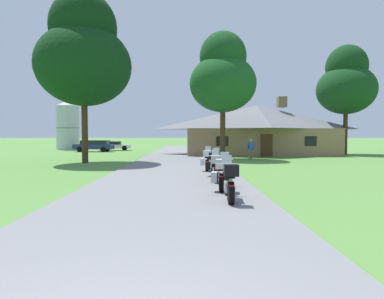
{
  "coord_description": "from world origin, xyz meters",
  "views": [
    {
      "loc": [
        0.67,
        -2.48,
        1.99
      ],
      "look_at": [
        1.01,
        18.63,
        1.09
      ],
      "focal_mm": 30.85,
      "sensor_mm": 36.0,
      "label": 1
    }
  ],
  "objects_px": {
    "motorcycle_yellow_farthest_in_row": "(207,160)",
    "tree_by_lodge_front": "(223,76)",
    "motorcycle_red_fourth_in_row": "(214,164)",
    "parked_white_sedan_far_left": "(115,146)",
    "tree_right_of_lodge": "(346,83)",
    "motorcycle_yellow_nearest_to_camera": "(229,182)",
    "parked_navy_suv_far_left": "(94,145)",
    "metal_silo_distant": "(68,125)",
    "motorcycle_black_second_in_row": "(223,174)",
    "motorcycle_yellow_third_in_row": "(216,168)",
    "tree_left_near": "(84,54)",
    "bystander_blue_shirt_near_lodge": "(251,148)"
  },
  "relations": [
    {
      "from": "tree_by_lodge_front",
      "to": "motorcycle_red_fourth_in_row",
      "type": "bearing_deg",
      "value": -98.19
    },
    {
      "from": "motorcycle_red_fourth_in_row",
      "to": "metal_silo_distant",
      "type": "bearing_deg",
      "value": 130.24
    },
    {
      "from": "motorcycle_yellow_third_in_row",
      "to": "metal_silo_distant",
      "type": "xyz_separation_m",
      "value": [
        -17.78,
        32.31,
        2.8
      ]
    },
    {
      "from": "motorcycle_yellow_farthest_in_row",
      "to": "parked_white_sedan_far_left",
      "type": "relative_size",
      "value": 0.47
    },
    {
      "from": "tree_right_of_lodge",
      "to": "tree_left_near",
      "type": "distance_m",
      "value": 25.98
    },
    {
      "from": "motorcycle_yellow_third_in_row",
      "to": "motorcycle_yellow_farthest_in_row",
      "type": "distance_m",
      "value": 4.25
    },
    {
      "from": "tree_left_near",
      "to": "tree_by_lodge_front",
      "type": "bearing_deg",
      "value": 18.92
    },
    {
      "from": "motorcycle_red_fourth_in_row",
      "to": "parked_navy_suv_far_left",
      "type": "bearing_deg",
      "value": 126.99
    },
    {
      "from": "motorcycle_black_second_in_row",
      "to": "metal_silo_distant",
      "type": "distance_m",
      "value": 39.01
    },
    {
      "from": "bystander_blue_shirt_near_lodge",
      "to": "parked_navy_suv_far_left",
      "type": "xyz_separation_m",
      "value": [
        -16.58,
        13.12,
        -0.17
      ]
    },
    {
      "from": "motorcycle_yellow_nearest_to_camera",
      "to": "tree_right_of_lodge",
      "type": "bearing_deg",
      "value": 60.18
    },
    {
      "from": "motorcycle_yellow_nearest_to_camera",
      "to": "tree_left_near",
      "type": "relative_size",
      "value": 0.17
    },
    {
      "from": "motorcycle_black_second_in_row",
      "to": "motorcycle_yellow_farthest_in_row",
      "type": "bearing_deg",
      "value": 101.41
    },
    {
      "from": "motorcycle_yellow_farthest_in_row",
      "to": "tree_left_near",
      "type": "height_order",
      "value": "tree_left_near"
    },
    {
      "from": "metal_silo_distant",
      "to": "tree_right_of_lodge",
      "type": "bearing_deg",
      "value": -20.06
    },
    {
      "from": "motorcycle_yellow_farthest_in_row",
      "to": "tree_by_lodge_front",
      "type": "distance_m",
      "value": 11.44
    },
    {
      "from": "motorcycle_black_second_in_row",
      "to": "metal_silo_distant",
      "type": "relative_size",
      "value": 0.3
    },
    {
      "from": "tree_right_of_lodge",
      "to": "parked_navy_suv_far_left",
      "type": "height_order",
      "value": "tree_right_of_lodge"
    },
    {
      "from": "bystander_blue_shirt_near_lodge",
      "to": "parked_navy_suv_far_left",
      "type": "bearing_deg",
      "value": 137.56
    },
    {
      "from": "parked_navy_suv_far_left",
      "to": "metal_silo_distant",
      "type": "bearing_deg",
      "value": 45.14
    },
    {
      "from": "bystander_blue_shirt_near_lodge",
      "to": "tree_left_near",
      "type": "bearing_deg",
      "value": -169.67
    },
    {
      "from": "motorcycle_yellow_nearest_to_camera",
      "to": "parked_white_sedan_far_left",
      "type": "xyz_separation_m",
      "value": [
        -10.85,
        34.19,
        0.02
      ]
    },
    {
      "from": "motorcycle_red_fourth_in_row",
      "to": "parked_navy_suv_far_left",
      "type": "height_order",
      "value": "parked_navy_suv_far_left"
    },
    {
      "from": "parked_navy_suv_far_left",
      "to": "parked_white_sedan_far_left",
      "type": "distance_m",
      "value": 3.97
    },
    {
      "from": "metal_silo_distant",
      "to": "motorcycle_yellow_third_in_row",
      "type": "bearing_deg",
      "value": -61.18
    },
    {
      "from": "motorcycle_red_fourth_in_row",
      "to": "tree_by_lodge_front",
      "type": "bearing_deg",
      "value": 91.44
    },
    {
      "from": "motorcycle_black_second_in_row",
      "to": "motorcycle_yellow_third_in_row",
      "type": "height_order",
      "value": "same"
    },
    {
      "from": "motorcycle_red_fourth_in_row",
      "to": "tree_right_of_lodge",
      "type": "relative_size",
      "value": 0.18
    },
    {
      "from": "motorcycle_yellow_nearest_to_camera",
      "to": "motorcycle_black_second_in_row",
      "type": "height_order",
      "value": "same"
    },
    {
      "from": "motorcycle_black_second_in_row",
      "to": "tree_left_near",
      "type": "height_order",
      "value": "tree_left_near"
    },
    {
      "from": "tree_by_lodge_front",
      "to": "tree_right_of_lodge",
      "type": "bearing_deg",
      "value": 26.06
    },
    {
      "from": "parked_white_sedan_far_left",
      "to": "motorcycle_yellow_nearest_to_camera",
      "type": "bearing_deg",
      "value": -169.85
    },
    {
      "from": "parked_white_sedan_far_left",
      "to": "tree_right_of_lodge",
      "type": "bearing_deg",
      "value": -118.02
    },
    {
      "from": "motorcycle_black_second_in_row",
      "to": "motorcycle_yellow_third_in_row",
      "type": "relative_size",
      "value": 0.99
    },
    {
      "from": "tree_right_of_lodge",
      "to": "parked_white_sedan_far_left",
      "type": "distance_m",
      "value": 28.71
    },
    {
      "from": "motorcycle_yellow_nearest_to_camera",
      "to": "parked_white_sedan_far_left",
      "type": "bearing_deg",
      "value": 109.85
    },
    {
      "from": "motorcycle_yellow_third_in_row",
      "to": "tree_left_near",
      "type": "bearing_deg",
      "value": 134.77
    },
    {
      "from": "motorcycle_black_second_in_row",
      "to": "tree_left_near",
      "type": "distance_m",
      "value": 16.67
    },
    {
      "from": "motorcycle_yellow_farthest_in_row",
      "to": "bystander_blue_shirt_near_lodge",
      "type": "bearing_deg",
      "value": 71.24
    },
    {
      "from": "motorcycle_red_fourth_in_row",
      "to": "tree_by_lodge_front",
      "type": "height_order",
      "value": "tree_by_lodge_front"
    },
    {
      "from": "motorcycle_black_second_in_row",
      "to": "metal_silo_distant",
      "type": "xyz_separation_m",
      "value": [
        -17.83,
        34.58,
        2.81
      ]
    },
    {
      "from": "metal_silo_distant",
      "to": "parked_white_sedan_far_left",
      "type": "relative_size",
      "value": 1.55
    },
    {
      "from": "motorcycle_red_fourth_in_row",
      "to": "bystander_blue_shirt_near_lodge",
      "type": "bearing_deg",
      "value": 80.21
    },
    {
      "from": "motorcycle_yellow_nearest_to_camera",
      "to": "bystander_blue_shirt_near_lodge",
      "type": "distance_m",
      "value": 17.94
    },
    {
      "from": "motorcycle_yellow_nearest_to_camera",
      "to": "motorcycle_yellow_third_in_row",
      "type": "relative_size",
      "value": 1.0
    },
    {
      "from": "motorcycle_yellow_third_in_row",
      "to": "parked_white_sedan_far_left",
      "type": "height_order",
      "value": "motorcycle_yellow_third_in_row"
    },
    {
      "from": "motorcycle_black_second_in_row",
      "to": "motorcycle_yellow_third_in_row",
      "type": "xyz_separation_m",
      "value": [
        -0.05,
        2.28,
        0.01
      ]
    },
    {
      "from": "motorcycle_yellow_nearest_to_camera",
      "to": "motorcycle_yellow_farthest_in_row",
      "type": "distance_m",
      "value": 8.42
    },
    {
      "from": "parked_white_sedan_far_left",
      "to": "motorcycle_yellow_third_in_row",
      "type": "bearing_deg",
      "value": -167.65
    },
    {
      "from": "metal_silo_distant",
      "to": "parked_navy_suv_far_left",
      "type": "distance_m",
      "value": 8.33
    }
  ]
}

